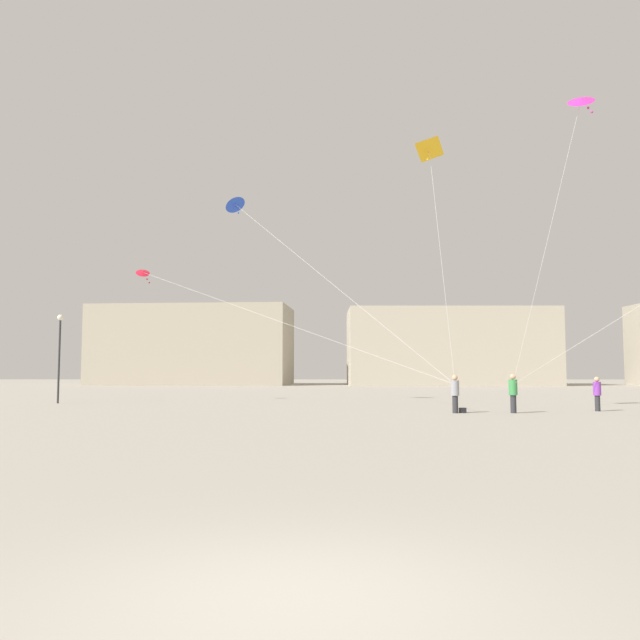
% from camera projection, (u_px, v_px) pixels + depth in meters
% --- Properties ---
extents(ground_plane, '(300.00, 300.00, 0.00)m').
position_uv_depth(ground_plane, '(290.00, 599.00, 5.42)').
color(ground_plane, '#9E9689').
extents(person_in_grey, '(0.38, 0.38, 1.73)m').
position_uv_depth(person_in_grey, '(455.00, 392.00, 29.60)').
color(person_in_grey, '#2D2D33').
rests_on(person_in_grey, ground_plane).
extents(person_in_green, '(0.39, 0.39, 1.78)m').
position_uv_depth(person_in_green, '(513.00, 391.00, 29.66)').
color(person_in_green, '#2D2D33').
rests_on(person_in_green, ground_plane).
extents(person_in_purple, '(0.36, 0.36, 1.64)m').
position_uv_depth(person_in_purple, '(597.00, 392.00, 31.04)').
color(person_in_purple, '#2D2D33').
rests_on(person_in_purple, ground_plane).
extents(kite_cobalt_diamond, '(12.32, 10.15, 11.27)m').
position_uv_depth(kite_cobalt_diamond, '(236.00, 205.00, 39.81)').
color(kite_cobalt_diamond, blue).
extents(kite_crimson_diamond, '(18.01, 11.26, 7.15)m').
position_uv_depth(kite_crimson_diamond, '(150.00, 275.00, 40.76)').
color(kite_crimson_diamond, red).
extents(kite_magenta_diamond, '(2.63, 4.50, 12.09)m').
position_uv_depth(kite_magenta_diamond, '(580.00, 103.00, 26.74)').
color(kite_magenta_diamond, '#D12899').
extents(kite_amber_delta, '(1.75, 1.76, 11.69)m').
position_uv_depth(kite_amber_delta, '(429.00, 152.00, 31.41)').
color(kite_amber_delta, yellow).
extents(building_left_hall, '(28.19, 14.30, 11.10)m').
position_uv_depth(building_left_hall, '(194.00, 346.00, 93.21)').
color(building_left_hall, '#A39984').
rests_on(building_left_hall, ground_plane).
extents(building_centre_hall, '(27.98, 12.78, 10.43)m').
position_uv_depth(building_centre_hall, '(449.00, 347.00, 90.50)').
color(building_centre_hall, '#B2A893').
rests_on(building_centre_hall, ground_plane).
extents(lamppost_east, '(0.36, 0.36, 5.28)m').
position_uv_depth(lamppost_east, '(60.00, 344.00, 38.87)').
color(lamppost_east, '#2D2D30').
rests_on(lamppost_east, ground_plane).
extents(handbag_beside_flyer, '(0.34, 0.18, 0.24)m').
position_uv_depth(handbag_beside_flyer, '(463.00, 410.00, 29.63)').
color(handbag_beside_flyer, black).
rests_on(handbag_beside_flyer, ground_plane).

